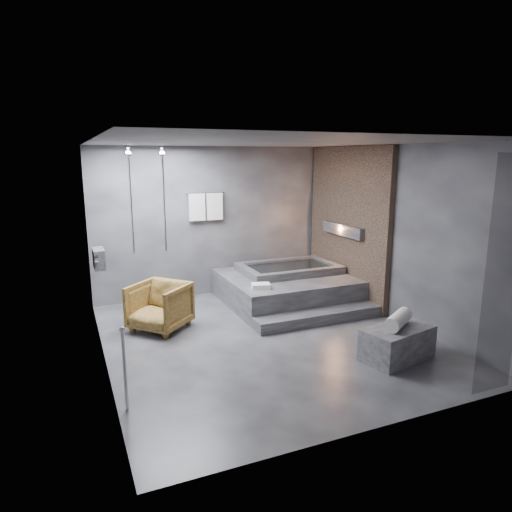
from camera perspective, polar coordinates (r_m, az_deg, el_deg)
name	(u,v)px	position (r m, az deg, el deg)	size (l,w,h in m)	color
room	(285,218)	(6.74, 3.61, 4.80)	(5.00, 5.04, 2.82)	#29292B
tub_deck	(286,288)	(8.39, 3.78, -4.05)	(2.20, 2.00, 0.50)	#2E2E30
tub_step	(319,317)	(7.46, 7.88, -7.55)	(2.20, 0.36, 0.18)	#2E2E30
concrete_bench	(397,343)	(6.37, 17.25, -10.35)	(0.95, 0.52, 0.43)	#38393B
driftwood_chair	(160,306)	(7.19, -11.96, -6.16)	(0.78, 0.80, 0.73)	#473111
rolled_towel	(398,320)	(6.27, 17.35, -7.64)	(0.20, 0.20, 0.56)	white
deck_towel	(261,286)	(7.48, 0.60, -3.76)	(0.30, 0.22, 0.08)	silver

